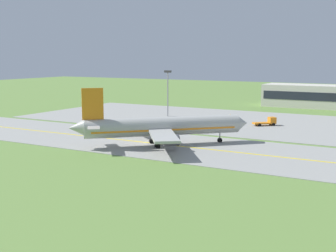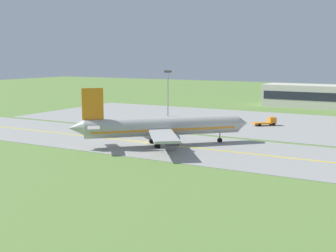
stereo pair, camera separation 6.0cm
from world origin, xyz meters
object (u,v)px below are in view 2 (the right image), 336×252
service_truck_baggage (227,119)px  apron_light_mast (168,87)px  airplane_lead (161,127)px  service_truck_fuel (268,122)px

service_truck_baggage → apron_light_mast: bearing=170.2°
airplane_lead → service_truck_baggage: bearing=91.0°
service_truck_baggage → apron_light_mast: 23.54m
airplane_lead → service_truck_baggage: 38.97m
airplane_lead → apron_light_mast: bearing=117.8°
service_truck_fuel → apron_light_mast: bearing=174.2°
airplane_lead → apron_light_mast: size_ratio=2.14×
service_truck_fuel → apron_light_mast: (-33.84, 3.46, 8.14)m
apron_light_mast → service_truck_baggage: bearing=-9.8°
airplane_lead → apron_light_mast: apron_light_mast is taller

